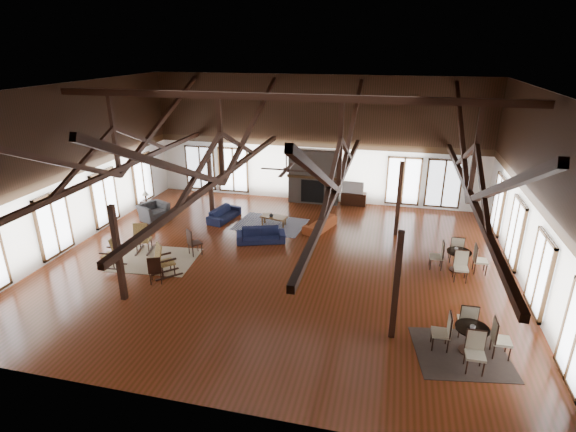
% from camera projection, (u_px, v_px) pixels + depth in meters
% --- Properties ---
extents(floor, '(16.00, 16.00, 0.00)m').
position_uv_depth(floor, '(280.00, 262.00, 16.06)').
color(floor, maroon).
rests_on(floor, ground).
extents(ceiling, '(16.00, 14.00, 0.02)m').
position_uv_depth(ceiling, '(278.00, 89.00, 13.90)').
color(ceiling, black).
rests_on(ceiling, wall_back).
extents(wall_back, '(16.00, 0.02, 6.00)m').
position_uv_depth(wall_back, '(316.00, 140.00, 21.33)').
color(wall_back, white).
rests_on(wall_back, floor).
extents(wall_front, '(16.00, 0.02, 6.00)m').
position_uv_depth(wall_front, '(188.00, 284.00, 8.63)').
color(wall_front, white).
rests_on(wall_front, floor).
extents(wall_left, '(0.02, 14.00, 6.00)m').
position_uv_depth(wall_left, '(71.00, 167.00, 16.72)').
color(wall_left, white).
rests_on(wall_left, floor).
extents(wall_right, '(0.02, 14.00, 6.00)m').
position_uv_depth(wall_right, '(541.00, 200.00, 13.24)').
color(wall_right, white).
rests_on(wall_right, floor).
extents(roof_truss, '(15.60, 14.07, 3.14)m').
position_uv_depth(roof_truss, '(279.00, 151.00, 14.61)').
color(roof_truss, black).
rests_on(roof_truss, wall_back).
extents(post_grid, '(8.16, 7.16, 3.05)m').
position_uv_depth(post_grid, '(279.00, 222.00, 15.51)').
color(post_grid, black).
rests_on(post_grid, floor).
extents(fireplace, '(2.50, 0.69, 2.60)m').
position_uv_depth(fireplace, '(314.00, 177.00, 21.65)').
color(fireplace, '#685A4F').
rests_on(fireplace, floor).
extents(ceiling_fan, '(1.60, 1.60, 0.75)m').
position_uv_depth(ceiling_fan, '(286.00, 169.00, 13.70)').
color(ceiling_fan, black).
rests_on(ceiling_fan, roof_truss).
extents(sofa_navy_front, '(2.03, 1.31, 0.55)m').
position_uv_depth(sofa_navy_front, '(261.00, 235.00, 17.60)').
color(sofa_navy_front, '#151A3A').
rests_on(sofa_navy_front, floor).
extents(sofa_navy_left, '(1.91, 1.04, 0.53)m').
position_uv_depth(sofa_navy_left, '(224.00, 214.00, 19.83)').
color(sofa_navy_left, '#131836').
rests_on(sofa_navy_left, floor).
extents(sofa_orange, '(1.95, 1.26, 0.53)m').
position_uv_depth(sofa_orange, '(320.00, 223.00, 18.80)').
color(sofa_orange, '#943F1C').
rests_on(sofa_orange, floor).
extents(coffee_table, '(1.19, 0.78, 0.42)m').
position_uv_depth(coffee_table, '(274.00, 217.00, 19.14)').
color(coffee_table, brown).
rests_on(coffee_table, floor).
extents(vase, '(0.19, 0.19, 0.19)m').
position_uv_depth(vase, '(271.00, 215.00, 19.03)').
color(vase, '#B2B2B2').
rests_on(vase, coffee_table).
extents(armchair, '(1.44, 1.38, 0.73)m').
position_uv_depth(armchair, '(154.00, 212.00, 19.78)').
color(armchair, '#2F3032').
rests_on(armchair, floor).
extents(side_table_lamp, '(0.43, 0.43, 1.10)m').
position_uv_depth(side_table_lamp, '(147.00, 204.00, 20.58)').
color(side_table_lamp, black).
rests_on(side_table_lamp, floor).
extents(rocking_chair_a, '(0.69, 1.01, 1.19)m').
position_uv_depth(rocking_chair_a, '(142.00, 238.00, 16.63)').
color(rocking_chair_a, '#A47D3E').
rests_on(rocking_chair_a, floor).
extents(rocking_chair_b, '(1.00, 1.01, 1.20)m').
position_uv_depth(rocking_chair_b, '(162.00, 261.00, 14.91)').
color(rocking_chair_b, '#A47D3E').
rests_on(rocking_chair_b, floor).
extents(rocking_chair_c, '(0.92, 0.55, 1.14)m').
position_uv_depth(rocking_chair_c, '(113.00, 253.00, 15.52)').
color(rocking_chair_c, '#A47D3E').
rests_on(rocking_chair_c, floor).
extents(side_chair_a, '(0.61, 0.61, 1.02)m').
position_uv_depth(side_chair_a, '(192.00, 240.00, 16.37)').
color(side_chair_a, black).
rests_on(side_chair_a, floor).
extents(side_chair_b, '(0.55, 0.55, 0.98)m').
position_uv_depth(side_chair_b, '(155.00, 268.00, 14.42)').
color(side_chair_b, black).
rests_on(side_chair_b, floor).
extents(cafe_table_near, '(1.91, 1.91, 1.00)m').
position_uv_depth(cafe_table_near, '(471.00, 335.00, 11.23)').
color(cafe_table_near, black).
rests_on(cafe_table_near, floor).
extents(cafe_table_far, '(1.90, 1.90, 0.99)m').
position_uv_depth(cafe_table_far, '(458.00, 257.00, 15.30)').
color(cafe_table_far, black).
rests_on(cafe_table_far, floor).
extents(cup_near, '(0.14, 0.14, 0.10)m').
position_uv_depth(cup_near, '(473.00, 327.00, 11.07)').
color(cup_near, '#B2B2B2').
rests_on(cup_near, cafe_table_near).
extents(cup_far, '(0.15, 0.15, 0.10)m').
position_uv_depth(cup_far, '(456.00, 249.00, 15.31)').
color(cup_far, '#B2B2B2').
rests_on(cup_far, cafe_table_far).
extents(tv_console, '(1.19, 0.45, 0.60)m').
position_uv_depth(tv_console, '(353.00, 199.00, 21.65)').
color(tv_console, black).
rests_on(tv_console, floor).
extents(television, '(1.03, 0.23, 0.59)m').
position_uv_depth(television, '(353.00, 187.00, 21.45)').
color(television, '#B2B2B2').
rests_on(television, tv_console).
extents(rug_tan, '(3.02, 2.47, 0.01)m').
position_uv_depth(rug_tan, '(156.00, 260.00, 16.22)').
color(rug_tan, tan).
rests_on(rug_tan, floor).
extents(rug_navy, '(3.07, 2.42, 0.01)m').
position_uv_depth(rug_navy, '(271.00, 224.00, 19.37)').
color(rug_navy, '#1B234C').
rests_on(rug_navy, floor).
extents(rug_dark, '(2.59, 2.42, 0.01)m').
position_uv_depth(rug_dark, '(461.00, 353.00, 11.34)').
color(rug_dark, black).
rests_on(rug_dark, floor).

